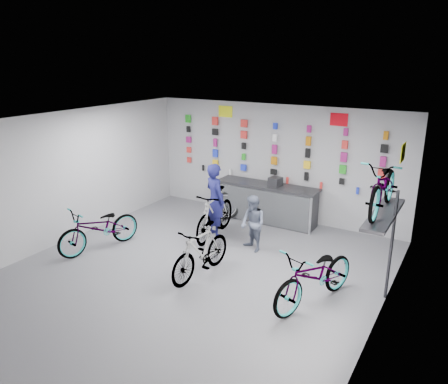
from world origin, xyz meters
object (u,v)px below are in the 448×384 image
Objects in this scene: bike_left at (99,228)px; bike_service at (215,213)px; customer at (253,224)px; counter at (266,203)px; bike_center at (201,251)px; bike_right at (315,276)px; clerk at (215,200)px.

bike_left is 2.66m from bike_service.
bike_left is 3.40m from customer.
counter is 2.14× the size of customer.
bike_center is 1.39× the size of customer.
bike_center is (2.62, 0.12, 0.01)m from bike_left.
bike_service reaches higher than bike_left.
customer is at bearing 162.49° from bike_right.
customer is at bearing -74.12° from counter.
bike_service is (1.82, 1.94, 0.07)m from bike_left.
bike_left reaches higher than counter.
clerk is (-0.65, -1.49, 0.40)m from counter.
clerk is at bearing -165.61° from customer.
bike_service is at bearing -111.62° from counter.
bike_left is (-2.43, -3.48, 0.03)m from counter.
bike_right is at bearing 179.17° from clerk.
counter is 1.55× the size of bike_center.
bike_center is at bearing 17.69° from bike_left.
customer is (-1.93, 1.42, 0.09)m from bike_right.
counter is at bearing 134.92° from customer.
bike_center is 1.61m from customer.
bike_left is at bearing -124.92° from counter.
bike_right is 1.14× the size of clerk.
counter is 1.33× the size of bike_right.
bike_right reaches higher than bike_center.
bike_left is at bearing -139.29° from bike_service.
counter is 1.67m from bike_service.
bike_right is (2.26, 0.15, 0.01)m from bike_center.
clerk reaches higher than bike_right.
customer is at bearing 45.00° from bike_left.
bike_right is 1.05× the size of bike_service.
bike_service is at bearing -163.02° from customer.
counter is 3.37m from bike_center.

